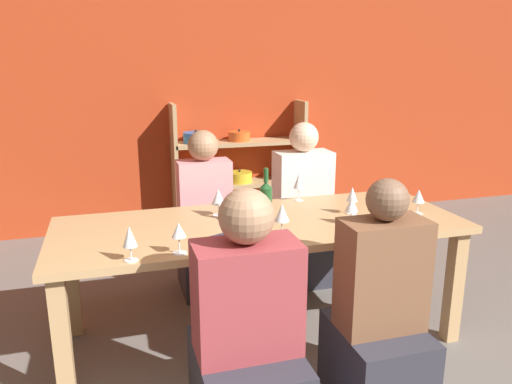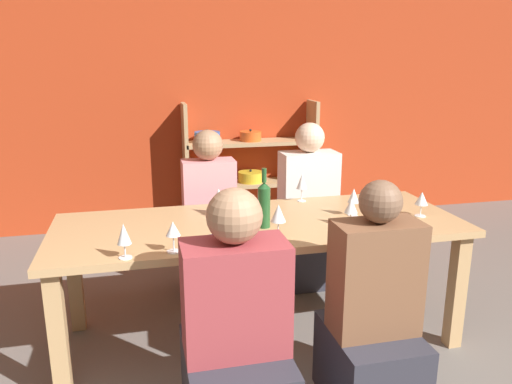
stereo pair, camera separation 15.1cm
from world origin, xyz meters
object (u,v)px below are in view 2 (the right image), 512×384
at_px(wine_glass_white_b, 173,230).
at_px(person_near_b, 236,350).
at_px(wine_glass_white_c, 302,182).
at_px(person_far_a, 307,224).
at_px(wine_bottle_green, 264,204).
at_px(shelf_unit, 250,175).
at_px(dining_table, 260,236).
at_px(wine_glass_white_a, 219,197).
at_px(wine_glass_red_c, 351,207).
at_px(cell_phone, 215,237).
at_px(wine_glass_red_a, 354,197).
at_px(person_near_a, 372,329).
at_px(person_far_b, 210,231).
at_px(wine_glass_empty_a, 278,214).
at_px(wine_glass_red_b, 422,199).
at_px(wine_glass_empty_b, 124,235).

xyz_separation_m(wine_glass_white_b, person_near_b, (0.22, -0.40, -0.43)).
distance_m(wine_glass_white_b, wine_glass_white_c, 1.12).
bearing_deg(person_far_a, wine_bottle_green, 56.49).
xyz_separation_m(shelf_unit, person_near_b, (-0.69, -2.83, -0.11)).
relative_size(dining_table, person_far_a, 1.94).
bearing_deg(wine_glass_white_a, dining_table, -41.77).
relative_size(dining_table, wine_glass_red_c, 14.69).
xyz_separation_m(dining_table, person_far_a, (0.54, 0.73, -0.21)).
bearing_deg(cell_phone, wine_glass_white_a, 77.59).
xyz_separation_m(wine_glass_white_b, wine_glass_red_c, (0.98, 0.17, -0.00)).
xyz_separation_m(shelf_unit, wine_glass_red_c, (0.07, -2.26, 0.32)).
xyz_separation_m(wine_glass_red_a, wine_glass_red_c, (-0.09, -0.17, -0.01)).
distance_m(cell_phone, person_near_a, 0.90).
xyz_separation_m(dining_table, wine_glass_red_a, (0.56, -0.01, 0.20)).
bearing_deg(person_near_b, person_far_b, 86.07).
xyz_separation_m(wine_glass_empty_a, wine_glass_white_b, (-0.54, -0.08, -0.02)).
bearing_deg(wine_glass_red_b, cell_phone, -175.94).
relative_size(dining_table, wine_glass_white_b, 15.06).
bearing_deg(wine_glass_empty_b, wine_glass_red_c, 9.21).
distance_m(wine_glass_white_b, person_far_b, 1.20).
relative_size(shelf_unit, wine_glass_red_c, 8.30).
xyz_separation_m(wine_glass_red_a, person_far_b, (-0.75, 0.74, -0.41)).
bearing_deg(dining_table, wine_glass_white_b, -145.69).
bearing_deg(wine_glass_white_b, shelf_unit, 69.37).
distance_m(dining_table, wine_glass_red_a, 0.60).
xyz_separation_m(cell_phone, person_far_a, (0.83, 0.93, -0.30)).
bearing_deg(wine_glass_white_c, person_far_a, 64.64).
xyz_separation_m(wine_glass_empty_b, person_far_a, (1.28, 1.10, -0.41)).
distance_m(person_near_a, person_far_a, 1.46).
bearing_deg(wine_glass_empty_a, person_near_b, -123.71).
bearing_deg(person_near_a, shelf_unit, 89.18).
height_order(person_near_b, person_far_b, person_far_b).
bearing_deg(wine_bottle_green, person_near_a, -60.10).
distance_m(wine_bottle_green, person_far_b, 0.95).
xyz_separation_m(wine_glass_empty_a, wine_glass_white_c, (0.33, 0.63, -0.00)).
height_order(shelf_unit, person_near_a, shelf_unit).
height_order(person_far_a, person_far_b, person_far_a).
xyz_separation_m(wine_bottle_green, wine_glass_red_c, (0.47, -0.09, -0.02)).
bearing_deg(person_near_a, wine_glass_red_b, 46.18).
xyz_separation_m(dining_table, wine_glass_white_b, (-0.51, -0.35, 0.20)).
xyz_separation_m(wine_glass_empty_b, person_far_b, (0.55, 1.11, -0.41)).
bearing_deg(shelf_unit, wine_glass_white_b, -110.63).
distance_m(shelf_unit, dining_table, 2.12).
height_order(wine_glass_empty_a, wine_glass_empty_b, wine_glass_empty_a).
xyz_separation_m(wine_glass_white_a, wine_glass_red_c, (0.68, -0.36, -0.00)).
relative_size(wine_glass_red_b, wine_glass_red_c, 0.94).
xyz_separation_m(wine_glass_empty_a, person_near_b, (-0.32, -0.48, -0.45)).
bearing_deg(person_far_b, wine_glass_white_a, 88.02).
distance_m(wine_glass_white_c, cell_phone, 0.87).
xyz_separation_m(wine_glass_empty_b, wine_glass_white_c, (1.10, 0.73, 0.01)).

